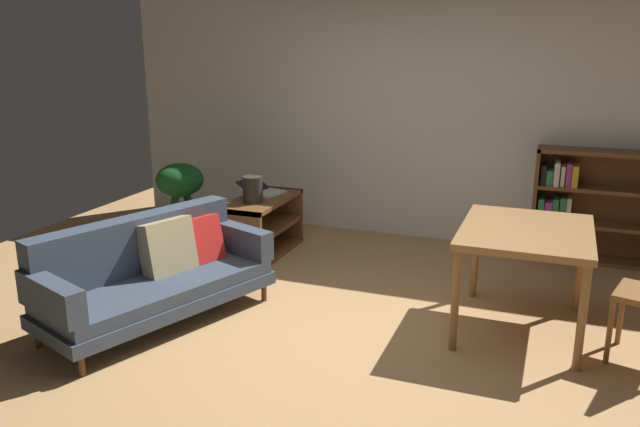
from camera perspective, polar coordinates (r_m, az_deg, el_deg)
ground_plane at (r=4.66m, az=1.58°, el=-11.36°), size 8.16×8.16×0.00m
back_wall_panel at (r=6.81m, az=9.31°, el=8.96°), size 6.80×0.10×2.70m
fabric_couch at (r=5.04m, az=-14.62°, el=-4.98°), size 1.30×1.92×0.78m
media_console at (r=6.38m, az=-5.23°, el=-1.13°), size 0.47×1.02×0.57m
open_laptop at (r=6.51m, az=-5.14°, el=2.09°), size 0.49×0.42×0.12m
desk_speaker at (r=6.13m, az=-6.03°, el=2.16°), size 0.19×0.19×0.25m
potted_floor_plant at (r=6.80m, az=-12.37°, el=1.88°), size 0.49×0.55×0.84m
dining_table at (r=4.82m, az=17.92°, el=-2.26°), size 0.91×1.11×0.78m
bookshelf at (r=6.65m, az=22.68°, el=0.58°), size 1.15×0.30×1.09m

